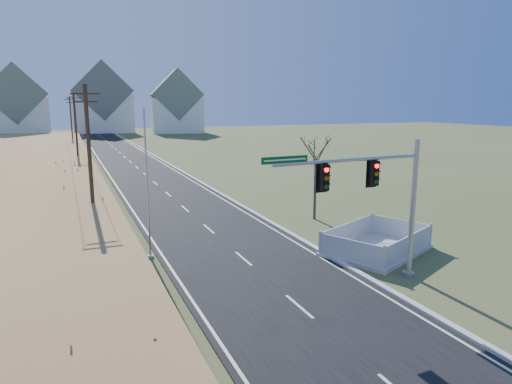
% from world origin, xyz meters
% --- Properties ---
extents(ground, '(260.00, 260.00, 0.00)m').
position_xyz_m(ground, '(0.00, 0.00, 0.00)').
color(ground, '#435529').
rests_on(ground, ground).
extents(road, '(8.00, 180.00, 0.06)m').
position_xyz_m(road, '(0.00, 50.00, 0.03)').
color(road, black).
rests_on(road, ground).
extents(curb, '(0.30, 180.00, 0.18)m').
position_xyz_m(curb, '(4.15, 50.00, 0.09)').
color(curb, '#B2AFA8').
rests_on(curb, ground).
extents(utility_pole_near, '(1.80, 0.26, 9.00)m').
position_xyz_m(utility_pole_near, '(-6.50, 15.00, 4.68)').
color(utility_pole_near, '#422D1E').
rests_on(utility_pole_near, ground).
extents(utility_pole_mid, '(1.80, 0.26, 9.00)m').
position_xyz_m(utility_pole_mid, '(-6.50, 45.00, 4.68)').
color(utility_pole_mid, '#422D1E').
rests_on(utility_pole_mid, ground).
extents(utility_pole_far, '(1.80, 0.26, 9.00)m').
position_xyz_m(utility_pole_far, '(-6.50, 75.00, 4.68)').
color(utility_pole_far, '#422D1E').
rests_on(utility_pole_far, ground).
extents(condo_nnw, '(14.93, 11.17, 17.03)m').
position_xyz_m(condo_nnw, '(-18.00, 108.00, 6.94)').
color(condo_nnw, white).
rests_on(condo_nnw, ground).
extents(condo_n, '(15.27, 10.20, 18.54)m').
position_xyz_m(condo_n, '(2.00, 112.00, 7.61)').
color(condo_n, white).
rests_on(condo_n, ground).
extents(condo_ne, '(14.12, 10.51, 16.52)m').
position_xyz_m(condo_ne, '(20.00, 104.00, 6.84)').
color(condo_ne, white).
rests_on(condo_ne, ground).
extents(traffic_signal_mast, '(7.88, 0.80, 6.28)m').
position_xyz_m(traffic_signal_mast, '(4.41, -1.08, 3.95)').
color(traffic_signal_mast, '#9EA0A5').
rests_on(traffic_signal_mast, ground).
extents(fence_enclosure, '(6.75, 5.88, 1.28)m').
position_xyz_m(fence_enclosure, '(7.00, 2.39, 0.26)').
color(fence_enclosure, '#B7B5AD').
rests_on(fence_enclosure, ground).
extents(open_sign, '(0.55, 0.16, 0.68)m').
position_xyz_m(open_sign, '(4.69, 2.00, 0.36)').
color(open_sign, white).
rests_on(open_sign, ground).
extents(flagpole, '(0.34, 0.34, 7.57)m').
position_xyz_m(flagpole, '(-4.30, 6.10, 3.02)').
color(flagpole, '#B7B5AD').
rests_on(flagpole, ground).
extents(bare_tree, '(2.29, 2.29, 6.06)m').
position_xyz_m(bare_tree, '(7.48, 9.82, 4.88)').
color(bare_tree, '#4C3F33').
rests_on(bare_tree, ground).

